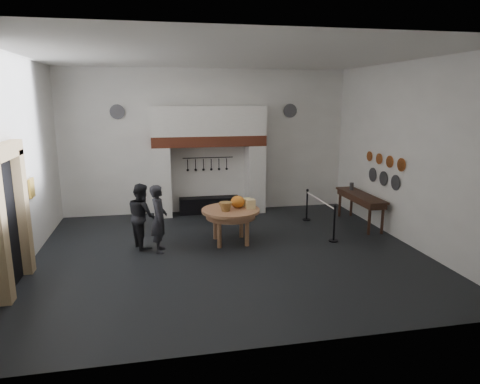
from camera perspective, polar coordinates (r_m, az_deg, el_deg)
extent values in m
cube|color=black|center=(10.29, -1.35, -8.08)|extent=(9.00, 8.00, 0.02)
cube|color=silver|center=(9.68, -1.50, 17.72)|extent=(9.00, 8.00, 0.02)
cube|color=white|center=(13.66, -4.37, 6.71)|extent=(9.00, 0.02, 4.50)
cube|color=white|center=(5.90, 5.37, -0.95)|extent=(9.00, 0.02, 4.50)
cube|color=white|center=(10.00, -27.78, 3.19)|extent=(0.02, 8.00, 4.50)
cube|color=white|center=(11.40, 21.52, 4.74)|extent=(0.02, 8.00, 4.50)
cube|color=silver|center=(13.39, -10.37, 1.34)|extent=(0.55, 0.70, 2.15)
cube|color=silver|center=(13.75, 2.01, 1.83)|extent=(0.55, 0.70, 2.15)
cube|color=#9E442B|center=(13.31, -4.18, 6.82)|extent=(3.50, 0.72, 0.32)
cube|color=silver|center=(13.27, -4.23, 9.44)|extent=(3.50, 0.70, 0.90)
cube|color=black|center=(13.74, -4.09, -1.73)|extent=(1.90, 0.45, 0.50)
cylinder|color=black|center=(13.64, -4.29, 4.59)|extent=(1.60, 0.02, 0.02)
cube|color=black|center=(9.25, -28.65, -3.91)|extent=(0.04, 1.10, 2.50)
cube|color=tan|center=(9.86, -27.02, -2.49)|extent=(0.22, 0.30, 2.60)
cube|color=tan|center=(8.96, -29.03, 4.74)|extent=(0.22, 1.70, 0.30)
cube|color=gold|center=(10.85, -26.03, 0.50)|extent=(0.05, 0.34, 0.44)
cylinder|color=#AF7D53|center=(10.76, -1.26, -2.47)|extent=(1.81, 1.81, 0.07)
ellipsoid|color=orange|center=(10.84, -0.31, -1.32)|extent=(0.36, 0.36, 0.31)
cube|color=#F8DD94|center=(10.77, 1.41, -1.61)|extent=(0.22, 0.22, 0.24)
cube|color=#FAEF95|center=(11.05, 0.96, -1.34)|extent=(0.18, 0.18, 0.20)
cone|color=#A4833C|center=(10.55, -1.92, -1.96)|extent=(0.40, 0.40, 0.22)
ellipsoid|color=olive|center=(11.05, -2.09, -1.54)|extent=(0.31, 0.18, 0.13)
imported|color=#222227|center=(10.31, -10.77, -3.51)|extent=(0.41, 0.61, 1.63)
imported|color=black|center=(10.70, -12.94, -3.10)|extent=(0.85, 0.94, 1.60)
cube|color=#392014|center=(12.76, 15.79, -0.43)|extent=(0.55, 2.20, 0.06)
cylinder|color=#4B4B50|center=(13.25, 14.66, 0.73)|extent=(0.12, 0.12, 0.22)
cylinder|color=#C6662D|center=(11.59, 20.71, 3.41)|extent=(0.03, 0.34, 0.34)
cylinder|color=#C6662D|center=(12.05, 19.34, 3.84)|extent=(0.03, 0.32, 0.32)
cylinder|color=#C6662D|center=(12.52, 18.07, 4.23)|extent=(0.03, 0.30, 0.30)
cylinder|color=#C6662D|center=(13.00, 16.89, 4.59)|extent=(0.03, 0.28, 0.28)
cylinder|color=#4C4C51|center=(11.84, 20.02, 1.18)|extent=(0.03, 0.40, 0.40)
cylinder|color=#4C4C51|center=(12.34, 18.59, 1.72)|extent=(0.03, 0.40, 0.40)
cylinder|color=#4C4C51|center=(12.86, 17.27, 2.22)|extent=(0.03, 0.40, 0.40)
cylinder|color=#4C4C51|center=(13.50, -16.05, 10.24)|extent=(0.44, 0.03, 0.44)
cylinder|color=#4C4C51|center=(14.15, 6.69, 10.72)|extent=(0.44, 0.03, 0.44)
cylinder|color=black|center=(11.19, 12.45, -4.25)|extent=(0.05, 0.05, 0.90)
cylinder|color=black|center=(12.97, 8.92, -1.79)|extent=(0.05, 0.05, 0.90)
cylinder|color=white|center=(11.97, 10.63, -1.09)|extent=(0.04, 2.00, 0.04)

